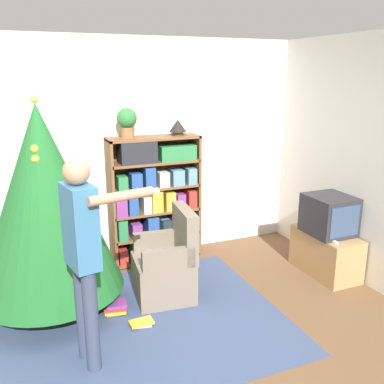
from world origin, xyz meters
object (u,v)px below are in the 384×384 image
(armchair, at_px, (167,267))
(christmas_tree, at_px, (44,201))
(potted_plant, at_px, (127,121))
(bookshelf, at_px, (155,200))
(standing_person, at_px, (83,248))
(television, at_px, (329,215))
(table_lamp, at_px, (178,126))

(armchair, bearing_deg, christmas_tree, -94.80)
(armchair, relative_size, potted_plant, 2.80)
(bookshelf, height_order, potted_plant, potted_plant)
(standing_person, xyz_separation_m, potted_plant, (0.78, 1.66, 0.72))
(television, bearing_deg, christmas_tree, 172.20)
(christmas_tree, distance_m, table_lamp, 1.80)
(bookshelf, relative_size, potted_plant, 4.56)
(bookshelf, xyz_separation_m, armchair, (-0.17, -0.91, -0.43))
(standing_person, distance_m, table_lamp, 2.25)
(armchair, height_order, table_lamp, table_lamp)
(television, distance_m, christmas_tree, 2.97)
(christmas_tree, bearing_deg, television, -7.80)
(bookshelf, height_order, armchair, bookshelf)
(bookshelf, bearing_deg, potted_plant, 177.60)
(television, xyz_separation_m, standing_person, (-2.73, -0.55, 0.27))
(christmas_tree, relative_size, table_lamp, 10.12)
(television, height_order, christmas_tree, christmas_tree)
(christmas_tree, xyz_separation_m, standing_person, (0.19, -0.95, -0.11))
(potted_plant, bearing_deg, standing_person, -115.22)
(armchair, bearing_deg, potted_plant, -166.74)
(television, relative_size, potted_plant, 1.52)
(standing_person, xyz_separation_m, table_lamp, (1.38, 1.66, 0.63))
(armchair, bearing_deg, table_lamp, 158.57)
(armchair, distance_m, standing_person, 1.33)
(bookshelf, xyz_separation_m, standing_person, (-1.07, -1.65, 0.21))
(bookshelf, height_order, christmas_tree, christmas_tree)
(armchair, xyz_separation_m, table_lamp, (0.48, 0.92, 1.28))
(bookshelf, bearing_deg, table_lamp, 2.27)
(television, relative_size, table_lamp, 2.50)
(table_lamp, bearing_deg, potted_plant, 180.00)
(christmas_tree, relative_size, standing_person, 1.24)
(christmas_tree, bearing_deg, bookshelf, 29.15)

